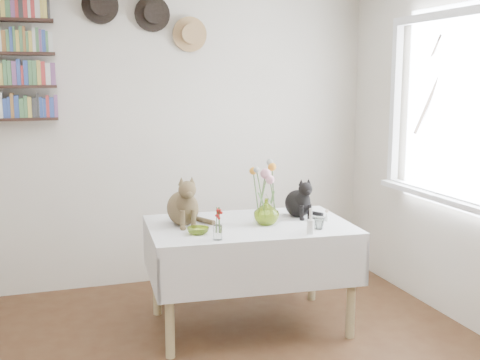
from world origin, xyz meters
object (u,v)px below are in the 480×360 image
object	(u,v)px
dining_table	(249,249)
tabby_cat	(183,199)
flower_vase	(266,212)
black_cat	(298,196)

from	to	relation	value
dining_table	tabby_cat	bearing A→B (deg)	163.66
dining_table	flower_vase	world-z (taller)	flower_vase
tabby_cat	flower_vase	bearing A→B (deg)	-19.53
black_cat	flower_vase	size ratio (longest dim) A/B	1.64
tabby_cat	black_cat	bearing A→B (deg)	-2.80
dining_table	tabby_cat	xyz separation A→B (m)	(-0.43, 0.13, 0.35)
dining_table	flower_vase	distance (m)	0.29
dining_table	black_cat	world-z (taller)	black_cat
tabby_cat	black_cat	size ratio (longest dim) A/B	1.20
dining_table	flower_vase	xyz separation A→B (m)	(0.10, -0.05, 0.27)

